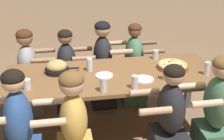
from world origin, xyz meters
The scene contains 22 objects.
ground_plane centered at (0.00, 0.00, 0.00)m, with size 18.00×18.00×0.00m, color #896B4C.
dining_table centered at (0.00, 0.00, 0.68)m, with size 2.30×0.93×0.75m.
pizza_board_main centered at (0.70, 0.05, 0.78)m, with size 0.36×0.36×0.06m.
skillet_bowl centered at (-0.58, 0.15, 0.81)m, with size 0.37×0.26×0.14m.
empty_plate_a centered at (0.30, -0.19, 0.76)m, with size 0.21×0.21×0.02m.
empty_plate_b centered at (-0.09, -0.03, 0.76)m, with size 0.19×0.19×0.02m.
drinking_glass_a centered at (-0.23, 0.13, 0.82)m, with size 0.06×0.06×0.15m.
drinking_glass_b centered at (1.00, -0.18, 0.81)m, with size 0.06×0.06×0.14m.
drinking_glass_c centered at (0.59, 0.35, 0.80)m, with size 0.07×0.07×0.11m.
drinking_glass_d centered at (-0.15, -0.38, 0.81)m, with size 0.07×0.07×0.15m.
drinking_glass_e centered at (-0.87, -0.20, 0.79)m, with size 0.07×0.07×0.10m.
drinking_glass_f centered at (-0.42, -0.22, 0.81)m, with size 0.07×0.07×0.13m.
drinking_glass_g centered at (0.16, -0.37, 0.81)m, with size 0.07×0.07×0.14m.
drinking_glass_h centered at (0.53, -0.23, 0.82)m, with size 0.07×0.07×0.14m.
diner_near_left centered at (-0.92, -0.68, 0.53)m, with size 0.51×0.40×1.17m.
diner_far_midleft centered at (-0.46, 0.68, 0.49)m, with size 0.51×0.40×1.07m.
diner_far_midright centered at (0.42, 0.68, 0.50)m, with size 0.51×0.40×1.11m.
diner_near_right centered at (0.88, -0.68, 0.54)m, with size 0.51×0.40×1.16m.
diner_near_midleft centered at (-0.46, -0.68, 0.52)m, with size 0.51×0.40×1.12m.
diner_far_center centered at (0.00, 0.68, 0.53)m, with size 0.51×0.40×1.16m.
diner_far_left centered at (-0.94, 0.68, 0.51)m, with size 0.51×0.40×1.10m.
diner_near_midright centered at (0.42, -0.68, 0.51)m, with size 0.51×0.40×1.11m.
Camera 1 is at (-0.53, -3.01, 2.14)m, focal length 50.00 mm.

